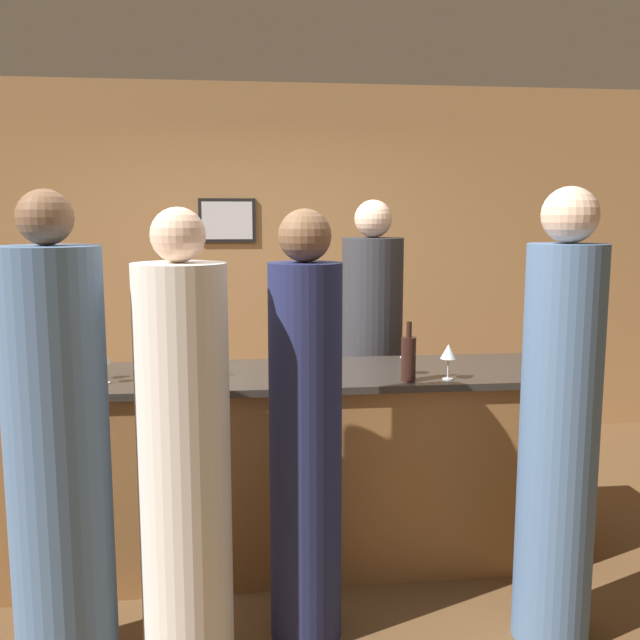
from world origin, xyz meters
The scene contains 17 objects.
ground_plane centered at (0.00, 0.00, 0.00)m, with size 14.00×14.00×0.00m, color brown.
back_wall centered at (0.00, 2.16, 1.40)m, with size 8.00×0.08×2.80m.
bar_counter centered at (0.00, 0.00, 0.50)m, with size 3.00×0.72×1.00m.
bartender centered at (0.66, 0.72, 0.87)m, with size 0.37×0.37×1.88m.
guest_0 centered at (1.15, -0.82, 0.90)m, with size 0.32×0.32×1.90m.
guest_1 centered at (-0.85, -0.82, 0.87)m, with size 0.39×0.39×1.88m.
guest_2 centered at (0.11, -0.68, 0.86)m, with size 0.30×0.30×1.81m.
guest_3 centered at (-0.38, -0.83, 0.84)m, with size 0.36×0.36×1.82m.
wine_bottle_0 centered at (0.65, -0.26, 1.11)m, with size 0.07×0.07×0.29m.
wine_bottle_1 centered at (-0.46, -0.14, 1.12)m, with size 0.08×0.08×0.29m.
wine_bottle_2 centered at (-0.62, 0.05, 1.12)m, with size 0.07×0.07×0.30m.
wine_glass_0 centered at (-0.79, -0.14, 1.13)m, with size 0.06×0.06×0.17m.
wine_glass_1 centered at (0.11, -0.10, 1.13)m, with size 0.07×0.07×0.16m.
wine_glass_2 centered at (-0.96, -0.26, 1.13)m, with size 0.06×0.06×0.17m.
wine_glass_3 centered at (0.85, -0.25, 1.13)m, with size 0.08×0.08×0.17m.
wine_glass_4 centered at (-0.84, -0.06, 1.13)m, with size 0.07×0.07×0.17m.
wine_glass_5 centered at (0.67, -0.12, 1.11)m, with size 0.07×0.07×0.14m.
Camera 1 is at (-0.16, -3.52, 1.78)m, focal length 40.00 mm.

